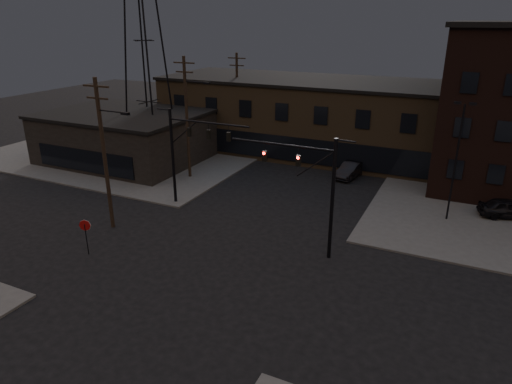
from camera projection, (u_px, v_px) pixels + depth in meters
ground at (208, 267)px, 28.72m from camera, size 140.00×140.00×0.00m
sidewalk_nw at (147, 145)px, 56.09m from camera, size 30.00×30.00×0.15m
building_row at (337, 120)px, 50.88m from camera, size 40.00×12.00×8.00m
building_left at (125, 138)px, 49.36m from camera, size 16.00×12.00×5.00m
traffic_signal_near at (315, 184)px, 28.59m from camera, size 7.12×0.24×8.00m
traffic_signal_far at (185, 147)px, 36.37m from camera, size 7.12×0.24×8.00m
stop_sign at (85, 229)px, 29.61m from camera, size 0.72×0.33×2.48m
utility_pole_near at (105, 152)px, 32.11m from camera, size 3.70×0.28×11.00m
utility_pole_mid at (187, 116)px, 42.53m from camera, size 3.70×0.28×11.50m
utility_pole_far at (237, 99)px, 53.18m from camera, size 2.20×0.28×11.00m
transmission_tower at (144, 40)px, 46.66m from camera, size 7.00×7.00×25.00m
lot_light_a at (457, 152)px, 33.31m from camera, size 1.50×0.28×9.14m
parked_car_lot_a at (509, 208)px, 35.24m from camera, size 4.71×2.97×1.49m
car_crossing at (350, 170)px, 44.67m from camera, size 2.27×4.63×1.46m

